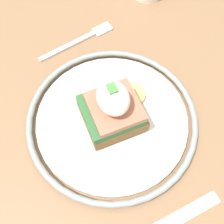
{
  "coord_description": "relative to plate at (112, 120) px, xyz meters",
  "views": [
    {
      "loc": [
        0.2,
        -0.02,
        1.16
      ],
      "look_at": [
        0.02,
        0.05,
        0.78
      ],
      "focal_mm": 45.0,
      "sensor_mm": 36.0,
      "label": 1
    }
  ],
  "objects": [
    {
      "name": "sandwich",
      "position": [
        0.0,
        0.0,
        0.04
      ],
      "size": [
        0.09,
        0.11,
        0.09
      ],
      "color": "brown",
      "rests_on": "plate"
    },
    {
      "name": "plate",
      "position": [
        0.0,
        0.0,
        0.0
      ],
      "size": [
        0.28,
        0.28,
        0.02
      ],
      "color": "silver",
      "rests_on": "dining_table"
    },
    {
      "name": "fork",
      "position": [
        -0.18,
        0.01,
        -0.01
      ],
      "size": [
        0.05,
        0.16,
        0.0
      ],
      "color": "silver",
      "rests_on": "dining_table"
    },
    {
      "name": "ground_plane",
      "position": [
        -0.02,
        -0.05,
        -0.75
      ],
      "size": [
        6.0,
        6.0,
        0.0
      ],
      "primitive_type": "plane",
      "color": "#B2ADA3"
    },
    {
      "name": "dining_table",
      "position": [
        -0.02,
        -0.05,
        -0.12
      ],
      "size": [
        1.14,
        0.77,
        0.75
      ],
      "color": "#846042",
      "rests_on": "ground_plane"
    }
  ]
}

